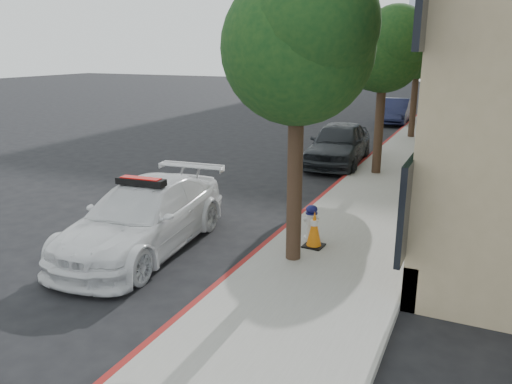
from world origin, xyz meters
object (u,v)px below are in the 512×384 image
object	(u,v)px
parked_car_mid	(339,144)
parked_car_far	(395,111)
police_car	(143,217)
traffic_cone	(314,229)
fire_hydrant	(311,223)

from	to	relation	value
parked_car_mid	parked_car_far	world-z (taller)	parked_car_mid
police_car	traffic_cone	distance (m)	3.70
fire_hydrant	traffic_cone	distance (m)	0.35
parked_car_mid	traffic_cone	xyz separation A→B (m)	(1.89, -8.51, -0.26)
fire_hydrant	parked_car_far	bearing A→B (deg)	70.62
police_car	fire_hydrant	xyz separation A→B (m)	(3.28, 1.63, -0.19)
fire_hydrant	traffic_cone	size ratio (longest dim) A/B	1.03
fire_hydrant	traffic_cone	world-z (taller)	fire_hydrant
police_car	parked_car_mid	distance (m)	9.96
traffic_cone	parked_car_far	bearing A→B (deg)	95.26
police_car	parked_car_far	distance (m)	21.89
fire_hydrant	parked_car_mid	bearing A→B (deg)	77.58
parked_car_mid	parked_car_far	distance (m)	12.00
parked_car_mid	fire_hydrant	world-z (taller)	parked_car_mid
parked_car_mid	traffic_cone	size ratio (longest dim) A/B	5.97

